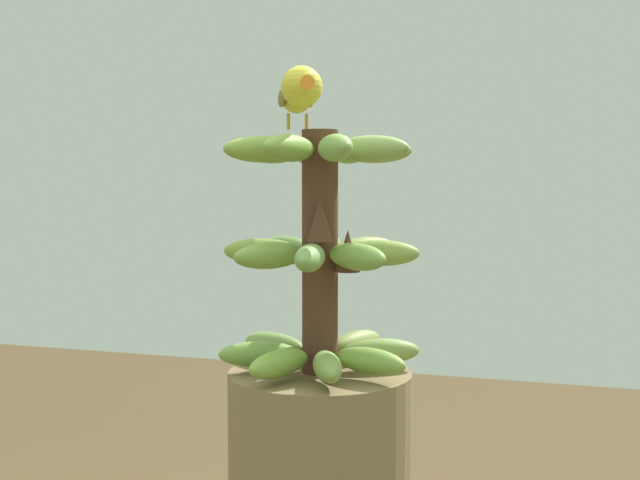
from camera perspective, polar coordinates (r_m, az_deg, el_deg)
The scene contains 2 objects.
banana_bunch at distance 1.20m, azimuth 0.03°, elevation -0.81°, with size 0.29×0.29×0.35m.
perched_bird at distance 1.18m, azimuth -1.45°, elevation 10.13°, with size 0.11×0.19×0.09m.
Camera 1 is at (-0.35, 1.14, 1.26)m, focal length 46.33 mm.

